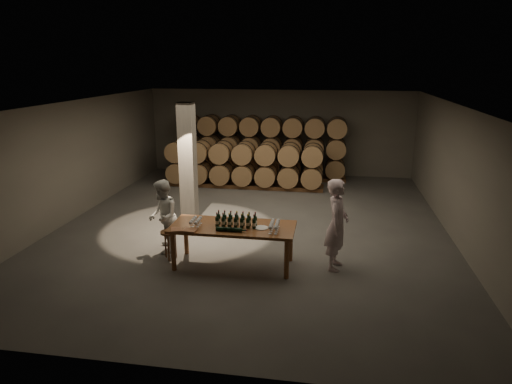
% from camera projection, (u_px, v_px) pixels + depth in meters
% --- Properties ---
extents(room, '(12.00, 12.00, 12.00)m').
position_uv_depth(room, '(188.00, 163.00, 12.19)').
color(room, '#4F4D4A').
rests_on(room, ground).
extents(tasting_table, '(2.60, 1.10, 0.90)m').
position_uv_depth(tasting_table, '(233.00, 230.00, 9.58)').
color(tasting_table, brown).
rests_on(tasting_table, ground).
extents(barrel_stack_back, '(6.26, 0.95, 2.31)m').
position_uv_depth(barrel_stack_back, '(261.00, 146.00, 16.86)').
color(barrel_stack_back, brown).
rests_on(barrel_stack_back, ground).
extents(barrel_stack_front, '(5.48, 0.95, 1.57)m').
position_uv_depth(barrel_stack_front, '(244.00, 164.00, 15.69)').
color(barrel_stack_front, brown).
rests_on(barrel_stack_front, ground).
extents(bottle_cluster, '(0.86, 0.23, 0.31)m').
position_uv_depth(bottle_cluster, '(236.00, 221.00, 9.48)').
color(bottle_cluster, black).
rests_on(bottle_cluster, tasting_table).
extents(lying_bottles, '(0.64, 0.09, 0.09)m').
position_uv_depth(lying_bottles, '(230.00, 229.00, 9.21)').
color(lying_bottles, black).
rests_on(lying_bottles, tasting_table).
extents(glass_cluster_left, '(0.19, 0.41, 0.17)m').
position_uv_depth(glass_cluster_left, '(196.00, 221.00, 9.50)').
color(glass_cluster_left, silver).
rests_on(glass_cluster_left, tasting_table).
extents(glass_cluster_right, '(0.19, 0.52, 0.17)m').
position_uv_depth(glass_cluster_right, '(274.00, 224.00, 9.27)').
color(glass_cluster_right, silver).
rests_on(glass_cluster_right, tasting_table).
extents(plate, '(0.29, 0.29, 0.02)m').
position_uv_depth(plate, '(261.00, 228.00, 9.40)').
color(plate, white).
rests_on(plate, tasting_table).
extents(notebook_near, '(0.30, 0.25, 0.03)m').
position_uv_depth(notebook_near, '(190.00, 230.00, 9.24)').
color(notebook_near, brown).
rests_on(notebook_near, tasting_table).
extents(notebook_corner, '(0.29, 0.32, 0.02)m').
position_uv_depth(notebook_corner, '(176.00, 229.00, 9.31)').
color(notebook_corner, brown).
rests_on(notebook_corner, tasting_table).
extents(pen, '(0.14, 0.01, 0.01)m').
position_uv_depth(pen, '(193.00, 231.00, 9.23)').
color(pen, black).
rests_on(pen, tasting_table).
extents(stool, '(0.39, 0.39, 0.64)m').
position_uv_depth(stool, '(169.00, 236.00, 9.98)').
color(stool, brown).
rests_on(stool, ground).
extents(person_man, '(0.57, 0.77, 1.94)m').
position_uv_depth(person_man, '(337.00, 225.00, 9.41)').
color(person_man, beige).
rests_on(person_man, ground).
extents(person_woman, '(0.85, 0.97, 1.68)m').
position_uv_depth(person_woman, '(163.00, 217.00, 10.29)').
color(person_woman, silver).
rests_on(person_woman, ground).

